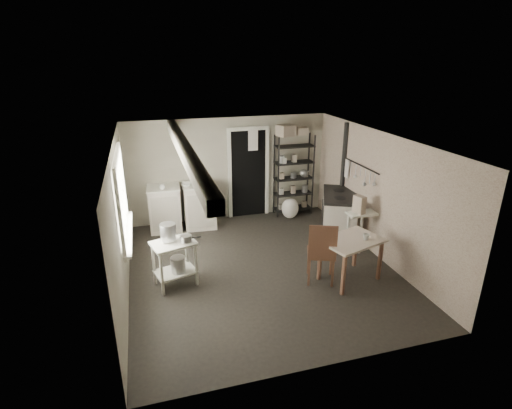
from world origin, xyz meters
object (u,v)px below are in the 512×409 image
object	(u,v)px
stove	(339,217)
prep_table	(175,263)
stockpot	(168,232)
shelf_rack	(294,175)
base_cabinets	(182,208)
flour_sack	(290,208)
work_table	(350,259)
chair	(321,254)

from	to	relation	value
stove	prep_table	bearing A→B (deg)	-139.55
stockpot	shelf_rack	world-z (taller)	shelf_rack
base_cabinets	stockpot	bearing A→B (deg)	-98.26
base_cabinets	flour_sack	bearing A→B (deg)	-0.27
work_table	shelf_rack	bearing A→B (deg)	86.91
stockpot	stove	xyz separation A→B (m)	(3.47, 0.90, -0.50)
shelf_rack	flour_sack	xyz separation A→B (m)	(-0.16, -0.27, -0.71)
stockpot	chair	world-z (taller)	stockpot
shelf_rack	work_table	bearing A→B (deg)	-92.92
prep_table	stove	distance (m)	3.54
stockpot	chair	distance (m)	2.51
base_cabinets	stove	distance (m)	3.32
flour_sack	shelf_rack	bearing A→B (deg)	58.93
work_table	chair	size ratio (longest dim) A/B	0.90
base_cabinets	shelf_rack	xyz separation A→B (m)	(2.60, 0.14, 0.49)
base_cabinets	work_table	bearing A→B (deg)	-47.50
stove	work_table	bearing A→B (deg)	-85.88
stockpot	stove	distance (m)	3.62
shelf_rack	work_table	size ratio (longest dim) A/B	1.92
stove	chair	xyz separation A→B (m)	(-1.08, -1.48, 0.05)
chair	work_table	bearing A→B (deg)	8.23
prep_table	shelf_rack	xyz separation A→B (m)	(2.98, 2.43, 0.55)
work_table	flour_sack	bearing A→B (deg)	89.95
base_cabinets	chair	xyz separation A→B (m)	(1.95, -2.82, 0.03)
chair	flour_sack	world-z (taller)	chair
shelf_rack	chair	size ratio (longest dim) A/B	1.73
base_cabinets	chair	distance (m)	3.43
work_table	base_cabinets	bearing A→B (deg)	129.61
prep_table	shelf_rack	distance (m)	3.88
base_cabinets	prep_table	bearing A→B (deg)	-96.50
shelf_rack	flour_sack	world-z (taller)	shelf_rack
prep_table	stockpot	xyz separation A→B (m)	(-0.06, 0.05, 0.54)
stove	work_table	xyz separation A→B (m)	(-0.60, -1.59, -0.06)
stockpot	stove	world-z (taller)	stockpot
base_cabinets	flour_sack	world-z (taller)	base_cabinets
stockpot	chair	bearing A→B (deg)	-13.55
chair	flour_sack	xyz separation A→B (m)	(0.48, 2.69, -0.24)
prep_table	stove	size ratio (longest dim) A/B	0.65
work_table	flour_sack	size ratio (longest dim) A/B	2.05
stove	work_table	distance (m)	1.71
shelf_rack	work_table	xyz separation A→B (m)	(-0.17, -3.07, -0.57)
base_cabinets	shelf_rack	size ratio (longest dim) A/B	0.78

